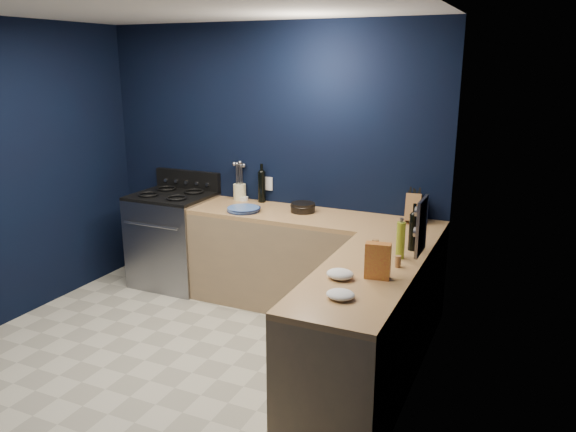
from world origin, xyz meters
The scene contains 27 objects.
floor centered at (0.00, 0.00, -0.01)m, with size 3.50×3.50×0.02m, color beige.
ceiling centered at (0.00, 0.00, 2.61)m, with size 3.50×3.50×0.02m, color silver.
wall_back centered at (0.00, 1.76, 1.30)m, with size 3.50×0.02×2.60m, color black.
wall_right centered at (1.76, 0.00, 1.30)m, with size 0.02×3.50×2.60m, color black.
cab_back centered at (0.60, 1.44, 0.43)m, with size 2.30×0.63×0.86m, color #917451.
top_back centered at (0.60, 1.44, 0.88)m, with size 2.30×0.63×0.04m, color brown.
cab_right centered at (1.44, 0.29, 0.43)m, with size 0.63×1.67×0.86m, color #917451.
top_right centered at (1.44, 0.29, 0.88)m, with size 0.63×1.67×0.04m, color brown.
gas_range centered at (-0.93, 1.42, 0.46)m, with size 0.76×0.66×0.92m, color gray.
oven_door centered at (-0.93, 1.10, 0.45)m, with size 0.59×0.02×0.42m, color black.
cooktop centered at (-0.93, 1.42, 0.94)m, with size 0.76×0.66×0.03m, color black.
backguard centered at (-0.93, 1.72, 1.04)m, with size 0.76×0.06×0.20m, color black.
spice_panel centered at (1.74, 0.55, 1.18)m, with size 0.02×0.28×0.38m, color gray.
wall_outlet centered at (0.00, 1.74, 1.08)m, with size 0.09×0.02×0.13m, color white.
plate_stack centered at (-0.04, 1.31, 0.92)m, with size 0.30×0.30×0.04m, color #3564A8.
ramekin centered at (-0.24, 1.68, 0.92)m, with size 0.09×0.09×0.04m, color white.
utensil_crock centered at (-0.30, 1.69, 0.98)m, with size 0.13×0.13×0.16m, color #FAF1C8.
wine_bottle_back centered at (-0.05, 1.69, 1.05)m, with size 0.07×0.07×0.30m, color black.
lemon_basket centered at (0.47, 1.51, 0.94)m, with size 0.22×0.22×0.08m, color black.
knife_block centered at (1.46, 1.63, 1.02)m, with size 0.13×0.21×0.23m, color brown.
wine_bottle_right centered at (1.62, 0.86, 1.04)m, with size 0.07×0.07×0.27m, color black.
oil_bottle centered at (1.58, 0.64, 1.03)m, with size 0.06×0.06×0.26m, color olive.
spice_jar_near centered at (1.39, 0.66, 0.95)m, with size 0.05×0.05×0.11m, color olive.
spice_jar_far centered at (1.61, 0.46, 0.94)m, with size 0.04×0.04×0.08m, color olive.
crouton_bag centered at (1.54, 0.21, 1.02)m, with size 0.16×0.07×0.24m, color #AD0E27.
towel_front centered at (1.32, 0.10, 0.93)m, with size 0.18×0.15×0.06m, color white.
towel_end centered at (1.43, -0.19, 0.93)m, with size 0.17×0.15×0.05m, color white.
Camera 1 is at (2.41, -3.08, 2.25)m, focal length 34.96 mm.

